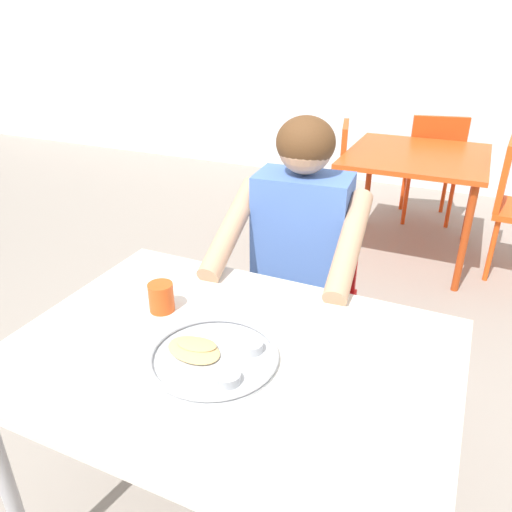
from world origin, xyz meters
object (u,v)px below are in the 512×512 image
Objects in this scene: table_foreground at (229,374)px; chair_red_left at (327,172)px; diner_foreground at (294,259)px; table_background_red at (416,165)px; thali_tray at (214,356)px; chair_foreground at (307,287)px; drinking_cup at (161,296)px; chair_red_far at (433,162)px.

chair_red_left reaches higher than table_foreground.
diner_foreground reaches higher than table_background_red.
diner_foreground is at bearing -77.09° from chair_red_left.
table_foreground reaches higher than table_background_red.
chair_foreground is (-0.04, 0.86, -0.27)m from thali_tray.
drinking_cup is at bearing -106.04° from chair_foreground.
thali_tray is 0.27× the size of diner_foreground.
diner_foreground is (-0.03, 0.65, -0.03)m from thali_tray.
table_foreground is 13.16× the size of drinking_cup.
table_foreground is 0.10m from thali_tray.
table_foreground is 0.93× the size of diner_foreground.
table_background_red is 0.67m from chair_red_far.
diner_foreground is 1.90m from chair_red_left.
diner_foreground is (-0.04, 0.60, 0.06)m from table_foreground.
chair_foreground is at bearing 92.61° from thali_tray.
thali_tray is 0.65m from diner_foreground.
drinking_cup is 2.38m from chair_red_left.
table_background_red is at bearing 84.03° from diner_foreground.
drinking_cup is 2.34m from table_background_red.
chair_foreground is 1.67m from chair_red_left.
diner_foreground is at bearing 92.29° from thali_tray.
table_background_red is 1.10× the size of chair_red_far.
chair_foreground is at bearing 93.72° from table_foreground.
thali_tray is 2.54m from chair_red_left.
thali_tray is 0.35× the size of table_background_red.
table_background_red is 0.63m from chair_red_left.
chair_foreground is at bearing -97.27° from table_background_red.
drinking_cup is 0.56m from diner_foreground.
thali_tray is at bearing -87.39° from chair_foreground.
thali_tray is at bearing -93.98° from chair_red_far.
chair_red_left is (-0.61, 0.05, -0.14)m from table_background_red.
chair_red_far is at bearing 86.02° from thali_tray.
diner_foreground reaches higher than thali_tray.
table_background_red is at bearing 86.21° from thali_tray.
chair_foreground is at bearing -75.88° from chair_red_left.
chair_red_left reaches higher than thali_tray.
thali_tray is 0.38× the size of chair_red_far.
chair_foreground reaches higher than table_background_red.
chair_foreground is 0.69× the size of diner_foreground.
chair_red_left is at bearing -137.62° from chair_red_far.
diner_foreground is (0.01, -0.22, 0.23)m from chair_foreground.
chair_foreground reaches higher than drinking_cup.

